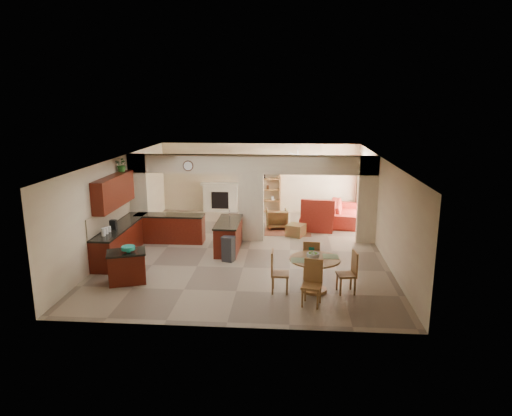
# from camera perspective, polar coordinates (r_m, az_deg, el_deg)

# --- Properties ---
(floor) EXTENTS (10.00, 10.00, 0.00)m
(floor) POSITION_cam_1_polar(r_m,az_deg,el_deg) (14.14, -0.95, -5.16)
(floor) COLOR gray
(floor) RESTS_ON ground
(ceiling) EXTENTS (10.00, 10.00, 0.00)m
(ceiling) POSITION_cam_1_polar(r_m,az_deg,el_deg) (13.52, -0.99, 6.17)
(ceiling) COLOR white
(ceiling) RESTS_ON wall_back
(wall_back) EXTENTS (8.00, 0.00, 8.00)m
(wall_back) POSITION_cam_1_polar(r_m,az_deg,el_deg) (18.65, 0.45, 3.79)
(wall_back) COLOR beige
(wall_back) RESTS_ON floor
(wall_front) EXTENTS (8.00, 0.00, 8.00)m
(wall_front) POSITION_cam_1_polar(r_m,az_deg,el_deg) (8.98, -3.92, -6.72)
(wall_front) COLOR beige
(wall_front) RESTS_ON floor
(wall_left) EXTENTS (0.00, 10.00, 10.00)m
(wall_left) POSITION_cam_1_polar(r_m,az_deg,el_deg) (14.67, -16.72, 0.62)
(wall_left) COLOR beige
(wall_left) RESTS_ON floor
(wall_right) EXTENTS (0.00, 10.00, 10.00)m
(wall_right) POSITION_cam_1_polar(r_m,az_deg,el_deg) (13.98, 15.59, 0.09)
(wall_right) COLOR beige
(wall_right) RESTS_ON floor
(partition_left_pier) EXTENTS (0.60, 0.25, 2.80)m
(partition_left_pier) POSITION_cam_1_polar(r_m,az_deg,el_deg) (15.49, -14.38, 1.42)
(partition_left_pier) COLOR beige
(partition_left_pier) RESTS_ON floor
(partition_center_pier) EXTENTS (0.80, 0.25, 2.20)m
(partition_center_pier) POSITION_cam_1_polar(r_m,az_deg,el_deg) (14.80, -0.61, 0.11)
(partition_center_pier) COLOR beige
(partition_center_pier) RESTS_ON floor
(partition_right_pier) EXTENTS (0.60, 0.25, 2.80)m
(partition_right_pier) POSITION_cam_1_polar(r_m,az_deg,el_deg) (14.88, 13.73, 0.98)
(partition_right_pier) COLOR beige
(partition_right_pier) RESTS_ON floor
(partition_header) EXTENTS (8.00, 0.25, 0.60)m
(partition_header) POSITION_cam_1_polar(r_m,az_deg,el_deg) (14.54, -0.62, 5.49)
(partition_header) COLOR beige
(partition_header) RESTS_ON partition_center_pier
(kitchen_counter) EXTENTS (2.52, 3.29, 1.48)m
(kitchen_counter) POSITION_cam_1_polar(r_m,az_deg,el_deg) (14.42, -14.08, -3.26)
(kitchen_counter) COLOR #3E0B07
(kitchen_counter) RESTS_ON floor
(upper_cabinets) EXTENTS (0.35, 2.40, 0.90)m
(upper_cabinets) POSITION_cam_1_polar(r_m,az_deg,el_deg) (13.77, -17.34, 2.00)
(upper_cabinets) COLOR #3E0B07
(upper_cabinets) RESTS_ON wall_left
(peninsula) EXTENTS (0.70, 1.85, 0.91)m
(peninsula) POSITION_cam_1_polar(r_m,az_deg,el_deg) (13.96, -3.45, -3.46)
(peninsula) COLOR #3E0B07
(peninsula) RESTS_ON floor
(wall_clock) EXTENTS (0.34, 0.03, 0.34)m
(wall_clock) POSITION_cam_1_polar(r_m,az_deg,el_deg) (14.71, -8.49, 5.23)
(wall_clock) COLOR #4E2C1A
(wall_clock) RESTS_ON partition_header
(rug) EXTENTS (1.60, 1.30, 0.01)m
(rug) POSITION_cam_1_polar(r_m,az_deg,el_deg) (16.08, 4.01, -2.88)
(rug) COLOR brown
(rug) RESTS_ON floor
(fireplace) EXTENTS (1.60, 0.35, 1.20)m
(fireplace) POSITION_cam_1_polar(r_m,az_deg,el_deg) (18.81, -4.46, 1.39)
(fireplace) COLOR beige
(fireplace) RESTS_ON floor
(shelving_unit) EXTENTS (1.00, 0.32, 1.80)m
(shelving_unit) POSITION_cam_1_polar(r_m,az_deg,el_deg) (18.54, 1.49, 2.16)
(shelving_unit) COLOR olive
(shelving_unit) RESTS_ON floor
(window_a) EXTENTS (0.02, 0.90, 1.90)m
(window_a) POSITION_cam_1_polar(r_m,az_deg,el_deg) (16.22, 13.91, 1.25)
(window_a) COLOR white
(window_a) RESTS_ON wall_right
(window_b) EXTENTS (0.02, 0.90, 1.90)m
(window_b) POSITION_cam_1_polar(r_m,az_deg,el_deg) (17.87, 13.04, 2.38)
(window_b) COLOR white
(window_b) RESTS_ON wall_right
(glazed_door) EXTENTS (0.02, 0.70, 2.10)m
(glazed_door) POSITION_cam_1_polar(r_m,az_deg,el_deg) (17.07, 13.43, 1.35)
(glazed_door) COLOR white
(glazed_door) RESTS_ON wall_right
(drape_a_left) EXTENTS (0.10, 0.28, 2.30)m
(drape_a_left) POSITION_cam_1_polar(r_m,az_deg,el_deg) (15.64, 14.12, 0.79)
(drape_a_left) COLOR #47241C
(drape_a_left) RESTS_ON wall_right
(drape_a_right) EXTENTS (0.10, 0.28, 2.30)m
(drape_a_right) POSITION_cam_1_polar(r_m,az_deg,el_deg) (16.80, 13.45, 1.67)
(drape_a_right) COLOR #47241C
(drape_a_right) RESTS_ON wall_right
(drape_b_left) EXTENTS (0.10, 0.28, 2.30)m
(drape_b_left) POSITION_cam_1_polar(r_m,az_deg,el_deg) (17.28, 13.20, 2.01)
(drape_b_left) COLOR #47241C
(drape_b_left) RESTS_ON wall_right
(drape_b_right) EXTENTS (0.10, 0.28, 2.30)m
(drape_b_right) POSITION_cam_1_polar(r_m,az_deg,el_deg) (18.45, 12.65, 2.73)
(drape_b_right) COLOR #47241C
(drape_b_right) RESTS_ON wall_right
(ceiling_fan) EXTENTS (1.00, 1.00, 0.10)m
(ceiling_fan) POSITION_cam_1_polar(r_m,az_deg,el_deg) (16.47, 5.22, 6.55)
(ceiling_fan) COLOR white
(ceiling_fan) RESTS_ON ceiling
(kitchen_island) EXTENTS (1.11, 0.95, 0.81)m
(kitchen_island) POSITION_cam_1_polar(r_m,az_deg,el_deg) (11.97, -15.83, -7.08)
(kitchen_island) COLOR #3E0B07
(kitchen_island) RESTS_ON floor
(teal_bowl) EXTENTS (0.33, 0.33, 0.16)m
(teal_bowl) POSITION_cam_1_polar(r_m,az_deg,el_deg) (11.73, -15.68, -4.99)
(teal_bowl) COLOR #159683
(teal_bowl) RESTS_ON kitchen_island
(trash_can) EXTENTS (0.39, 0.36, 0.67)m
(trash_can) POSITION_cam_1_polar(r_m,az_deg,el_deg) (13.03, -3.46, -5.24)
(trash_can) COLOR #2A2A2C
(trash_can) RESTS_ON floor
(dining_table) EXTENTS (1.21, 1.21, 0.82)m
(dining_table) POSITION_cam_1_polar(r_m,az_deg,el_deg) (11.06, 7.33, -7.67)
(dining_table) COLOR olive
(dining_table) RESTS_ON floor
(fruit_bowl) EXTENTS (0.30, 0.30, 0.16)m
(fruit_bowl) POSITION_cam_1_polar(r_m,az_deg,el_deg) (10.90, 7.13, -5.92)
(fruit_bowl) COLOR #52A323
(fruit_bowl) RESTS_ON dining_table
(sofa) EXTENTS (2.68, 1.35, 0.75)m
(sofa) POSITION_cam_1_polar(r_m,az_deg,el_deg) (17.47, 10.96, -0.53)
(sofa) COLOR maroon
(sofa) RESTS_ON floor
(chaise) EXTENTS (1.26, 1.08, 0.46)m
(chaise) POSITION_cam_1_polar(r_m,az_deg,el_deg) (16.33, 7.57, -1.89)
(chaise) COLOR maroon
(chaise) RESTS_ON floor
(armchair) EXTENTS (0.83, 0.85, 0.69)m
(armchair) POSITION_cam_1_polar(r_m,az_deg,el_deg) (16.38, 2.64, -1.33)
(armchair) COLOR maroon
(armchair) RESTS_ON floor
(ottoman) EXTENTS (0.73, 0.73, 0.40)m
(ottoman) POSITION_cam_1_polar(r_m,az_deg,el_deg) (15.51, 4.99, -2.76)
(ottoman) COLOR maroon
(ottoman) RESTS_ON floor
(plant) EXTENTS (0.49, 0.45, 0.44)m
(plant) POSITION_cam_1_polar(r_m,az_deg,el_deg) (14.37, -16.42, 5.21)
(plant) COLOR #235516
(plant) RESTS_ON upper_cabinets
(chair_north) EXTENTS (0.45, 0.45, 1.02)m
(chair_north) POSITION_cam_1_polar(r_m,az_deg,el_deg) (11.77, 6.93, -6.25)
(chair_north) COLOR olive
(chair_north) RESTS_ON floor
(chair_east) EXTENTS (0.48, 0.48, 1.02)m
(chair_east) POSITION_cam_1_polar(r_m,az_deg,el_deg) (11.10, 11.66, -7.67)
(chair_east) COLOR olive
(chair_east) RESTS_ON floor
(chair_south) EXTENTS (0.50, 0.50, 1.02)m
(chair_south) POSITION_cam_1_polar(r_m,az_deg,el_deg) (10.38, 7.07, -8.98)
(chair_south) COLOR olive
(chair_south) RESTS_ON floor
(chair_west) EXTENTS (0.43, 0.43, 1.02)m
(chair_west) POSITION_cam_1_polar(r_m,az_deg,el_deg) (10.93, 2.59, -7.73)
(chair_west) COLOR olive
(chair_west) RESTS_ON floor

